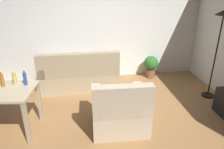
{
  "coord_description": "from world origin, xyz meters",
  "views": [
    {
      "loc": [
        -0.43,
        -2.96,
        2.26
      ],
      "look_at": [
        0.1,
        0.5,
        0.75
      ],
      "focal_mm": 34.1,
      "sensor_mm": 36.0,
      "label": 1
    }
  ],
  "objects": [
    {
      "name": "bottle_amber",
      "position": [
        -1.67,
        0.26,
        0.87
      ],
      "size": [
        0.06,
        0.06,
        0.25
      ],
      "color": "#9E6019",
      "rests_on": "desk"
    },
    {
      "name": "torchiere_lamp",
      "position": [
        2.25,
        0.75,
        1.41
      ],
      "size": [
        0.32,
        0.32,
        1.81
      ],
      "color": "black",
      "rests_on": "ground_plane"
    },
    {
      "name": "armchair",
      "position": [
        0.15,
        -0.04,
        0.32
      ],
      "size": [
        0.94,
        0.88,
        0.92
      ],
      "rotation": [
        0.0,
        0.0,
        3.1
      ],
      "color": "beige",
      "rests_on": "ground_plane"
    },
    {
      "name": "couch",
      "position": [
        -0.49,
        1.59,
        0.31
      ],
      "size": [
        1.75,
        0.84,
        0.92
      ],
      "rotation": [
        0.0,
        0.0,
        3.14
      ],
      "color": "tan",
      "rests_on": "ground_plane"
    },
    {
      "name": "potted_plant",
      "position": [
        1.32,
        1.9,
        0.33
      ],
      "size": [
        0.36,
        0.36,
        0.57
      ],
      "color": "brown",
      "rests_on": "ground_plane"
    },
    {
      "name": "bottle_squat",
      "position": [
        -1.5,
        0.33,
        0.86
      ],
      "size": [
        0.06,
        0.06,
        0.22
      ],
      "color": "#BCB24C",
      "rests_on": "desk"
    },
    {
      "name": "bottle_blue",
      "position": [
        -1.33,
        0.27,
        0.87
      ],
      "size": [
        0.05,
        0.05,
        0.24
      ],
      "color": "#2347A3",
      "rests_on": "desk"
    },
    {
      "name": "ground_plane",
      "position": [
        0.0,
        0.0,
        -0.01
      ],
      "size": [
        5.2,
        4.4,
        0.02
      ],
      "primitive_type": "cube",
      "color": "#9E7042"
    },
    {
      "name": "wall_rear",
      "position": [
        0.0,
        2.2,
        1.35
      ],
      "size": [
        5.2,
        0.1,
        2.7
      ],
      "primitive_type": "cube",
      "color": "white",
      "rests_on": "ground_plane"
    }
  ]
}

